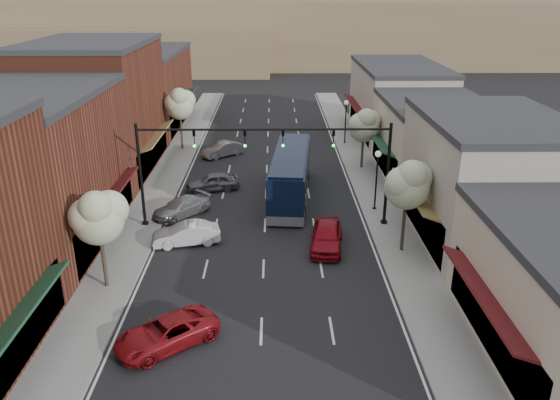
{
  "coord_description": "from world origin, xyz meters",
  "views": [
    {
      "loc": [
        0.63,
        -25.43,
        15.1
      ],
      "look_at": [
        1.0,
        7.07,
        2.2
      ],
      "focal_mm": 35.0,
      "sensor_mm": 36.0,
      "label": 1
    }
  ],
  "objects_px": {
    "tree_right_near": "(408,183)",
    "lamp_post_near": "(377,171)",
    "signal_mast_left": "(176,160)",
    "lamp_post_far": "(346,115)",
    "signal_mast_right": "(352,159)",
    "parked_car_a": "(166,333)",
    "parked_car_e": "(222,149)",
    "tree_right_far": "(364,124)",
    "red_hatchback": "(327,236)",
    "tree_left_near": "(98,216)",
    "tree_left_far": "(180,103)",
    "parked_car_d": "(212,182)",
    "parked_car_b": "(186,234)",
    "coach_bus": "(291,174)",
    "parked_car_c": "(181,207)"
  },
  "relations": [
    {
      "from": "signal_mast_left",
      "to": "red_hatchback",
      "type": "bearing_deg",
      "value": -19.6
    },
    {
      "from": "tree_right_far",
      "to": "tree_left_far",
      "type": "bearing_deg",
      "value": 160.13
    },
    {
      "from": "parked_car_a",
      "to": "parked_car_c",
      "type": "distance_m",
      "value": 14.84
    },
    {
      "from": "signal_mast_right",
      "to": "parked_car_b",
      "type": "distance_m",
      "value": 11.51
    },
    {
      "from": "parked_car_b",
      "to": "tree_left_far",
      "type": "bearing_deg",
      "value": 176.94
    },
    {
      "from": "tree_right_far",
      "to": "tree_left_near",
      "type": "bearing_deg",
      "value": -129.69
    },
    {
      "from": "signal_mast_left",
      "to": "lamp_post_far",
      "type": "distance_m",
      "value": 24.14
    },
    {
      "from": "lamp_post_near",
      "to": "lamp_post_far",
      "type": "height_order",
      "value": "same"
    },
    {
      "from": "parked_car_a",
      "to": "tree_left_near",
      "type": "bearing_deg",
      "value": -177.78
    },
    {
      "from": "tree_right_near",
      "to": "parked_car_e",
      "type": "bearing_deg",
      "value": 122.2
    },
    {
      "from": "red_hatchback",
      "to": "parked_car_a",
      "type": "relative_size",
      "value": 0.99
    },
    {
      "from": "lamp_post_near",
      "to": "parked_car_e",
      "type": "distance_m",
      "value": 18.11
    },
    {
      "from": "lamp_post_near",
      "to": "parked_car_a",
      "type": "bearing_deg",
      "value": -127.73
    },
    {
      "from": "tree_right_near",
      "to": "red_hatchback",
      "type": "bearing_deg",
      "value": 171.31
    },
    {
      "from": "lamp_post_near",
      "to": "tree_right_far",
      "type": "bearing_deg",
      "value": 86.69
    },
    {
      "from": "tree_right_far",
      "to": "tree_left_near",
      "type": "distance_m",
      "value": 25.99
    },
    {
      "from": "signal_mast_left",
      "to": "tree_left_near",
      "type": "relative_size",
      "value": 1.44
    },
    {
      "from": "signal_mast_right",
      "to": "signal_mast_left",
      "type": "bearing_deg",
      "value": 180.0
    },
    {
      "from": "lamp_post_far",
      "to": "parked_car_e",
      "type": "bearing_deg",
      "value": -160.99
    },
    {
      "from": "parked_car_e",
      "to": "parked_car_c",
      "type": "bearing_deg",
      "value": -45.38
    },
    {
      "from": "parked_car_e",
      "to": "signal_mast_right",
      "type": "bearing_deg",
      "value": -6.92
    },
    {
      "from": "tree_right_far",
      "to": "coach_bus",
      "type": "distance_m",
      "value": 9.64
    },
    {
      "from": "tree_right_near",
      "to": "red_hatchback",
      "type": "relative_size",
      "value": 1.28
    },
    {
      "from": "parked_car_e",
      "to": "lamp_post_near",
      "type": "bearing_deg",
      "value": 3.24
    },
    {
      "from": "tree_right_far",
      "to": "lamp_post_far",
      "type": "distance_m",
      "value": 8.13
    },
    {
      "from": "tree_right_far",
      "to": "signal_mast_left",
      "type": "bearing_deg",
      "value": -139.46
    },
    {
      "from": "lamp_post_far",
      "to": "lamp_post_near",
      "type": "bearing_deg",
      "value": -90.0
    },
    {
      "from": "tree_right_near",
      "to": "lamp_post_near",
      "type": "distance_m",
      "value": 6.74
    },
    {
      "from": "signal_mast_left",
      "to": "red_hatchback",
      "type": "xyz_separation_m",
      "value": [
        9.44,
        -3.36,
        -3.83
      ]
    },
    {
      "from": "tree_right_far",
      "to": "coach_bus",
      "type": "bearing_deg",
      "value": -133.61
    },
    {
      "from": "parked_car_e",
      "to": "tree_left_near",
      "type": "bearing_deg",
      "value": -48.29
    },
    {
      "from": "signal_mast_right",
      "to": "red_hatchback",
      "type": "distance_m",
      "value": 5.41
    },
    {
      "from": "tree_right_near",
      "to": "parked_car_a",
      "type": "distance_m",
      "value": 15.87
    },
    {
      "from": "parked_car_a",
      "to": "parked_car_b",
      "type": "xyz_separation_m",
      "value": [
        -0.64,
        10.25,
        0.03
      ]
    },
    {
      "from": "signal_mast_right",
      "to": "parked_car_c",
      "type": "distance_m",
      "value": 12.28
    },
    {
      "from": "tree_left_near",
      "to": "lamp_post_near",
      "type": "xyz_separation_m",
      "value": [
        16.05,
        10.56,
        -1.22
      ]
    },
    {
      "from": "signal_mast_right",
      "to": "parked_car_a",
      "type": "height_order",
      "value": "signal_mast_right"
    },
    {
      "from": "coach_bus",
      "to": "parked_car_c",
      "type": "bearing_deg",
      "value": -150.95
    },
    {
      "from": "lamp_post_near",
      "to": "lamp_post_far",
      "type": "xyz_separation_m",
      "value": [
        0.0,
        17.5,
        0.0
      ]
    },
    {
      "from": "signal_mast_right",
      "to": "red_hatchback",
      "type": "xyz_separation_m",
      "value": [
        -1.8,
        -3.36,
        -3.83
      ]
    },
    {
      "from": "tree_right_near",
      "to": "tree_right_far",
      "type": "relative_size",
      "value": 1.1
    },
    {
      "from": "tree_right_near",
      "to": "parked_car_c",
      "type": "height_order",
      "value": "tree_right_near"
    },
    {
      "from": "signal_mast_right",
      "to": "lamp_post_far",
      "type": "distance_m",
      "value": 20.19
    },
    {
      "from": "red_hatchback",
      "to": "parked_car_a",
      "type": "height_order",
      "value": "red_hatchback"
    },
    {
      "from": "parked_car_c",
      "to": "lamp_post_near",
      "type": "bearing_deg",
      "value": 46.83
    },
    {
      "from": "signal_mast_right",
      "to": "coach_bus",
      "type": "xyz_separation_m",
      "value": [
        -3.76,
        5.14,
        -2.78
      ]
    },
    {
      "from": "tree_left_far",
      "to": "lamp_post_far",
      "type": "xyz_separation_m",
      "value": [
        16.05,
        2.06,
        -1.6
      ]
    },
    {
      "from": "coach_bus",
      "to": "parked_car_d",
      "type": "xyz_separation_m",
      "value": [
        -6.06,
        1.64,
        -1.15
      ]
    },
    {
      "from": "parked_car_d",
      "to": "parked_car_e",
      "type": "xyz_separation_m",
      "value": [
        0.0,
        9.08,
        -0.03
      ]
    },
    {
      "from": "tree_left_far",
      "to": "parked_car_b",
      "type": "distance_m",
      "value": 21.34
    }
  ]
}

